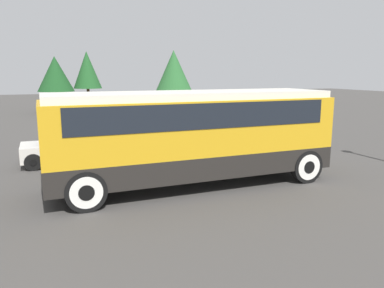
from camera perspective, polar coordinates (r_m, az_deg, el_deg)
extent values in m
plane|color=#423F3D|center=(12.51, 0.00, -6.25)|extent=(120.00, 120.00, 0.00)
cube|color=black|center=(12.29, 0.00, -2.53)|extent=(9.19, 2.57, 0.72)
cube|color=gold|center=(12.08, 0.00, 2.98)|extent=(9.19, 2.57, 1.67)
cube|color=black|center=(12.03, 0.00, 4.92)|extent=(8.09, 2.61, 0.75)
cube|color=silver|center=(11.98, 0.00, 7.46)|extent=(9.00, 2.37, 0.22)
cube|color=gold|center=(14.36, 16.69, 2.82)|extent=(0.36, 2.47, 1.91)
cylinder|color=black|center=(13.22, 17.05, -3.28)|extent=(1.12, 0.28, 1.12)
cylinder|color=silver|center=(13.22, 17.05, -3.28)|extent=(0.87, 0.30, 0.87)
cylinder|color=black|center=(13.22, 17.05, -3.28)|extent=(0.43, 0.32, 0.43)
cylinder|color=black|center=(15.07, 11.44, -1.32)|extent=(1.12, 0.28, 1.12)
cylinder|color=silver|center=(15.07, 11.44, -1.32)|extent=(0.87, 0.30, 0.87)
cylinder|color=black|center=(15.07, 11.44, -1.32)|extent=(0.43, 0.32, 0.43)
cylinder|color=black|center=(10.43, -15.87, -6.96)|extent=(1.12, 0.28, 1.12)
cylinder|color=silver|center=(10.43, -15.87, -6.96)|extent=(0.87, 0.30, 0.87)
cylinder|color=black|center=(10.43, -15.87, -6.96)|extent=(0.43, 0.32, 0.43)
cylinder|color=black|center=(12.69, -17.06, -3.87)|extent=(1.12, 0.28, 1.12)
cylinder|color=silver|center=(12.69, -17.06, -3.87)|extent=(0.87, 0.30, 0.87)
cylinder|color=black|center=(12.69, -17.06, -3.87)|extent=(0.43, 0.32, 0.43)
cube|color=silver|center=(16.23, -17.61, -0.77)|extent=(4.01, 1.75, 0.62)
cube|color=black|center=(16.12, -18.30, 1.23)|extent=(2.09, 1.57, 0.55)
cylinder|color=black|center=(15.70, -11.70, -1.71)|extent=(0.66, 0.22, 0.66)
cylinder|color=black|center=(15.70, -11.70, -1.71)|extent=(0.25, 0.26, 0.25)
cylinder|color=black|center=(17.21, -12.65, -0.65)|extent=(0.66, 0.22, 0.66)
cylinder|color=black|center=(17.21, -12.65, -0.65)|extent=(0.25, 0.26, 0.25)
cylinder|color=black|center=(15.48, -23.04, -2.54)|extent=(0.66, 0.22, 0.66)
cylinder|color=black|center=(15.48, -23.04, -2.54)|extent=(0.25, 0.26, 0.25)
cylinder|color=black|center=(17.01, -22.98, -1.39)|extent=(0.66, 0.22, 0.66)
cylinder|color=black|center=(17.01, -22.98, -1.39)|extent=(0.25, 0.26, 0.25)
cube|color=#BCBCC1|center=(19.08, -8.50, 1.29)|extent=(4.72, 1.80, 0.64)
cube|color=black|center=(18.95, -9.10, 2.96)|extent=(2.45, 1.62, 0.50)
cylinder|color=black|center=(18.89, -2.24, 0.57)|extent=(0.64, 0.22, 0.64)
cylinder|color=black|center=(18.89, -2.24, 0.57)|extent=(0.24, 0.26, 0.24)
cylinder|color=black|center=(20.40, -3.78, 1.32)|extent=(0.64, 0.22, 0.64)
cylinder|color=black|center=(20.40, -3.78, 1.32)|extent=(0.24, 0.26, 0.24)
cylinder|color=black|center=(17.98, -13.80, -0.25)|extent=(0.64, 0.22, 0.64)
cylinder|color=black|center=(17.98, -13.80, -0.25)|extent=(0.24, 0.26, 0.24)
cylinder|color=black|center=(19.56, -14.50, 0.59)|extent=(0.64, 0.22, 0.64)
cylinder|color=black|center=(19.56, -14.50, 0.59)|extent=(0.24, 0.26, 0.24)
cylinder|color=brown|center=(38.74, -15.48, 6.58)|extent=(0.28, 0.28, 2.16)
cone|color=#1E5123|center=(38.66, -15.70, 10.82)|extent=(2.73, 2.73, 3.58)
cylinder|color=brown|center=(37.44, -19.86, 6.05)|extent=(0.28, 0.28, 1.96)
cone|color=#19471E|center=(37.35, -20.12, 10.00)|extent=(3.30, 3.30, 3.21)
cylinder|color=brown|center=(32.77, -2.76, 6.02)|extent=(0.28, 0.28, 1.89)
cone|color=#28602D|center=(32.66, -2.80, 10.89)|extent=(3.35, 3.35, 3.68)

